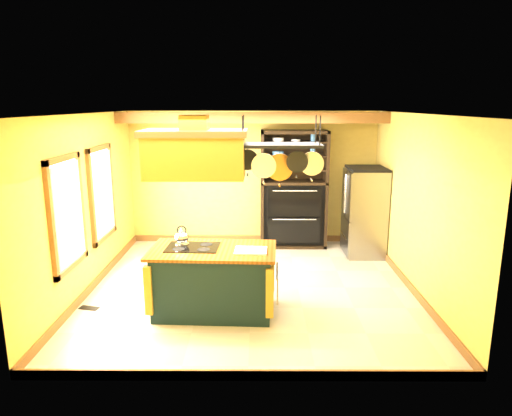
{
  "coord_description": "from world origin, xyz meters",
  "views": [
    {
      "loc": [
        0.11,
        -6.76,
        2.85
      ],
      "look_at": [
        0.07,
        0.3,
        1.22
      ],
      "focal_mm": 32.0,
      "sensor_mm": 36.0,
      "label": 1
    }
  ],
  "objects_px": {
    "range_hood": "(195,152)",
    "hutch": "(293,202)",
    "pot_rack": "(281,153)",
    "refrigerator": "(364,214)",
    "kitchen_island": "(213,280)"
  },
  "relations": [
    {
      "from": "pot_rack",
      "to": "refrigerator",
      "type": "distance_m",
      "value": 3.37
    },
    {
      "from": "kitchen_island",
      "to": "refrigerator",
      "type": "distance_m",
      "value": 3.67
    },
    {
      "from": "range_hood",
      "to": "pot_rack",
      "type": "height_order",
      "value": "same"
    },
    {
      "from": "range_hood",
      "to": "pot_rack",
      "type": "bearing_deg",
      "value": 0.63
    },
    {
      "from": "refrigerator",
      "to": "hutch",
      "type": "distance_m",
      "value": 1.43
    },
    {
      "from": "refrigerator",
      "to": "kitchen_island",
      "type": "bearing_deg",
      "value": -136.17
    },
    {
      "from": "range_hood",
      "to": "kitchen_island",
      "type": "bearing_deg",
      "value": 0.26
    },
    {
      "from": "kitchen_island",
      "to": "range_hood",
      "type": "height_order",
      "value": "range_hood"
    },
    {
      "from": "kitchen_island",
      "to": "refrigerator",
      "type": "height_order",
      "value": "refrigerator"
    },
    {
      "from": "pot_rack",
      "to": "hutch",
      "type": "distance_m",
      "value": 3.39
    },
    {
      "from": "range_hood",
      "to": "hutch",
      "type": "bearing_deg",
      "value": 63.87
    },
    {
      "from": "refrigerator",
      "to": "hutch",
      "type": "bearing_deg",
      "value": 156.13
    },
    {
      "from": "range_hood",
      "to": "pot_rack",
      "type": "xyz_separation_m",
      "value": [
        1.1,
        0.01,
        -0.02
      ]
    },
    {
      "from": "kitchen_island",
      "to": "hutch",
      "type": "xyz_separation_m",
      "value": [
        1.33,
        3.11,
        0.43
      ]
    },
    {
      "from": "refrigerator",
      "to": "hutch",
      "type": "height_order",
      "value": "hutch"
    }
  ]
}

